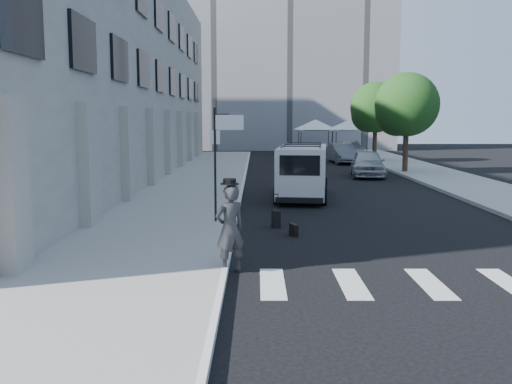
{
  "coord_description": "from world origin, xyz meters",
  "views": [
    {
      "loc": [
        -1.32,
        -14.22,
        3.33
      ],
      "look_at": [
        -1.34,
        1.41,
        1.3
      ],
      "focal_mm": 40.0,
      "sensor_mm": 36.0,
      "label": 1
    }
  ],
  "objects_px": {
    "briefcase": "(294,230)",
    "suitcase": "(276,219)",
    "cargo_van": "(303,171)",
    "parked_car_a": "(367,163)",
    "businessman": "(230,229)",
    "parked_car_c": "(350,151)",
    "parked_car_b": "(342,153)"
  },
  "relations": [
    {
      "from": "businessman",
      "to": "cargo_van",
      "type": "distance_m",
      "value": 11.92
    },
    {
      "from": "parked_car_c",
      "to": "parked_car_b",
      "type": "bearing_deg",
      "value": -111.12
    },
    {
      "from": "suitcase",
      "to": "parked_car_c",
      "type": "bearing_deg",
      "value": 66.77
    },
    {
      "from": "briefcase",
      "to": "cargo_van",
      "type": "bearing_deg",
      "value": 65.6
    },
    {
      "from": "briefcase",
      "to": "parked_car_a",
      "type": "xyz_separation_m",
      "value": [
        5.27,
        16.51,
        0.6
      ]
    },
    {
      "from": "businessman",
      "to": "parked_car_c",
      "type": "xyz_separation_m",
      "value": [
        7.71,
        31.61,
        -0.17
      ]
    },
    {
      "from": "businessman",
      "to": "parked_car_b",
      "type": "bearing_deg",
      "value": -137.07
    },
    {
      "from": "parked_car_a",
      "to": "suitcase",
      "type": "bearing_deg",
      "value": -103.48
    },
    {
      "from": "cargo_van",
      "to": "parked_car_b",
      "type": "bearing_deg",
      "value": 83.69
    },
    {
      "from": "parked_car_b",
      "to": "parked_car_c",
      "type": "distance_m",
      "value": 1.67
    },
    {
      "from": "parked_car_b",
      "to": "parked_car_c",
      "type": "relative_size",
      "value": 0.8
    },
    {
      "from": "briefcase",
      "to": "parked_car_b",
      "type": "bearing_deg",
      "value": 60.64
    },
    {
      "from": "cargo_van",
      "to": "parked_car_c",
      "type": "height_order",
      "value": "cargo_van"
    },
    {
      "from": "parked_car_a",
      "to": "parked_car_b",
      "type": "height_order",
      "value": "parked_car_a"
    },
    {
      "from": "briefcase",
      "to": "suitcase",
      "type": "xyz_separation_m",
      "value": [
        -0.46,
        1.26,
        0.1
      ]
    },
    {
      "from": "suitcase",
      "to": "cargo_van",
      "type": "relative_size",
      "value": 0.17
    },
    {
      "from": "cargo_van",
      "to": "parked_car_a",
      "type": "distance_m",
      "value": 9.81
    },
    {
      "from": "businessman",
      "to": "parked_car_b",
      "type": "xyz_separation_m",
      "value": [
        6.9,
        30.15,
        -0.24
      ]
    },
    {
      "from": "parked_car_a",
      "to": "parked_car_c",
      "type": "bearing_deg",
      "value": 92.97
    },
    {
      "from": "parked_car_b",
      "to": "parked_car_c",
      "type": "xyz_separation_m",
      "value": [
        0.81,
        1.46,
        0.07
      ]
    },
    {
      "from": "suitcase",
      "to": "parked_car_b",
      "type": "bearing_deg",
      "value": 67.75
    },
    {
      "from": "parked_car_b",
      "to": "parked_car_c",
      "type": "height_order",
      "value": "parked_car_c"
    },
    {
      "from": "cargo_van",
      "to": "parked_car_a",
      "type": "bearing_deg",
      "value": 70.41
    },
    {
      "from": "briefcase",
      "to": "cargo_van",
      "type": "relative_size",
      "value": 0.07
    },
    {
      "from": "businessman",
      "to": "briefcase",
      "type": "bearing_deg",
      "value": -146.81
    },
    {
      "from": "parked_car_c",
      "to": "businessman",
      "type": "bearing_deg",
      "value": -95.72
    },
    {
      "from": "suitcase",
      "to": "briefcase",
      "type": "bearing_deg",
      "value": -79.25
    },
    {
      "from": "briefcase",
      "to": "suitcase",
      "type": "relative_size",
      "value": 0.43
    },
    {
      "from": "suitcase",
      "to": "parked_car_b",
      "type": "xyz_separation_m",
      "value": [
        5.73,
        24.98,
        0.45
      ]
    },
    {
      "from": "cargo_van",
      "to": "suitcase",
      "type": "bearing_deg",
      "value": -94.52
    },
    {
      "from": "businessman",
      "to": "parked_car_b",
      "type": "relative_size",
      "value": 0.44
    },
    {
      "from": "cargo_van",
      "to": "parked_car_c",
      "type": "distance_m",
      "value": 20.62
    }
  ]
}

